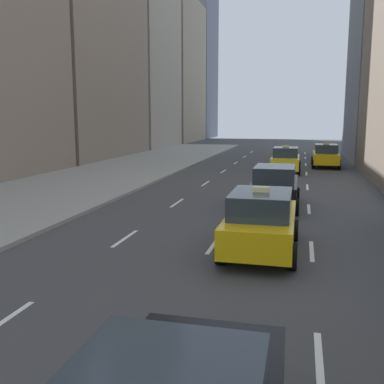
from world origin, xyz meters
TOP-DOWN VIEW (x-y plane):
  - sidewalk_left at (-7.00, 27.00)m, footprint 8.00×66.00m
  - lane_markings at (2.60, 23.00)m, footprint 5.72×56.00m
  - building_row_left at (-14.00, 46.67)m, footprint 6.00×86.80m
  - taxi_lead at (6.80, 36.47)m, footprint 2.02×4.40m
  - taxi_second at (4.00, 32.26)m, footprint 2.02×4.40m
  - taxi_third at (4.00, 13.60)m, footprint 2.02×4.40m
  - sedan_black_near at (4.00, 19.96)m, footprint 2.02×4.42m

SIDE VIEW (x-z plane):
  - lane_markings at x=2.60m, z-range 0.00..0.01m
  - sidewalk_left at x=-7.00m, z-range 0.00..0.15m
  - taxi_lead at x=6.80m, z-range -0.05..1.82m
  - taxi_second at x=4.00m, z-range -0.05..1.82m
  - taxi_third at x=4.00m, z-range -0.05..1.82m
  - sedan_black_near at x=4.00m, z-range 0.01..1.78m
  - building_row_left at x=-14.00m, z-range -4.88..30.43m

